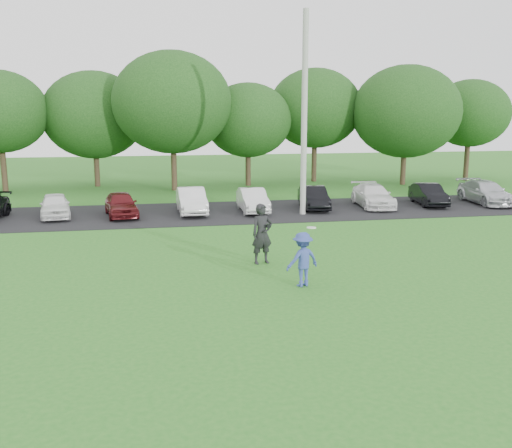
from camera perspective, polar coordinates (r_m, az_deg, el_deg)
The scene contains 7 objects.
ground at distance 16.01m, azimuth 2.25°, elevation -7.01°, with size 100.00×100.00×0.00m, color #266E1F.
parking_lot at distance 28.48m, azimuth -3.42°, elevation 1.18°, with size 32.00×6.50×0.03m, color black.
utility_pole at distance 27.55m, azimuth 4.85°, elevation 10.81°, with size 0.28×0.28×9.59m, color #A8A9A3.
frisbee_player at distance 16.55m, azimuth 4.68°, elevation -3.53°, with size 1.17×0.90×1.76m.
camera_bystander at distance 18.87m, azimuth 0.61°, elevation -0.99°, with size 0.83×0.64×2.01m.
parked_cars at distance 28.27m, azimuth -5.22°, elevation 2.31°, with size 30.88×4.73×1.25m.
tree_row at distance 37.90m, azimuth -3.01°, elevation 11.15°, with size 42.39×9.85×8.64m.
Camera 1 is at (-3.33, -14.83, 5.05)m, focal length 40.00 mm.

